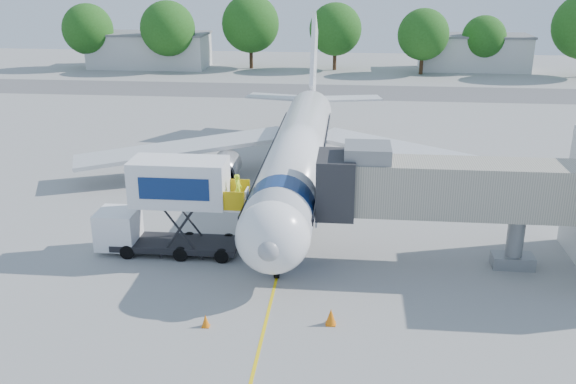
# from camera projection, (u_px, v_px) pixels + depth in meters

# --- Properties ---
(ground) EXTENTS (160.00, 160.00, 0.00)m
(ground) POSITION_uv_depth(u_px,v_px,m) (293.00, 211.00, 42.34)
(ground) COLOR gray
(ground) RESTS_ON ground
(guidance_line) EXTENTS (0.15, 70.00, 0.01)m
(guidance_line) POSITION_uv_depth(u_px,v_px,m) (293.00, 211.00, 42.34)
(guidance_line) COLOR yellow
(guidance_line) RESTS_ON ground
(taxiway_strip) EXTENTS (120.00, 10.00, 0.01)m
(taxiway_strip) POSITION_uv_depth(u_px,v_px,m) (323.00, 92.00, 81.69)
(taxiway_strip) COLOR #59595B
(taxiway_strip) RESTS_ON ground
(aircraft) EXTENTS (34.17, 37.73, 11.35)m
(aircraft) POSITION_uv_depth(u_px,v_px,m) (299.00, 151.00, 45.21)
(aircraft) COLOR white
(aircraft) RESTS_ON ground
(jet_bridge) EXTENTS (13.90, 3.20, 6.60)m
(jet_bridge) POSITION_uv_depth(u_px,v_px,m) (433.00, 188.00, 33.59)
(jet_bridge) COLOR #ABA592
(jet_bridge) RESTS_ON ground
(catering_hiloader) EXTENTS (8.50, 2.44, 5.50)m
(catering_hiloader) POSITION_uv_depth(u_px,v_px,m) (169.00, 207.00, 35.43)
(catering_hiloader) COLOR black
(catering_hiloader) RESTS_ON ground
(ground_tug) EXTENTS (3.90, 2.68, 1.42)m
(ground_tug) POSITION_uv_depth(u_px,v_px,m) (334.00, 365.00, 24.92)
(ground_tug) COLOR white
(ground_tug) RESTS_ON ground
(safety_cone_a) EXTENTS (0.50, 0.50, 0.79)m
(safety_cone_a) POSITION_uv_depth(u_px,v_px,m) (331.00, 317.00, 29.00)
(safety_cone_a) COLOR orange
(safety_cone_a) RESTS_ON ground
(safety_cone_b) EXTENTS (0.38, 0.38, 0.60)m
(safety_cone_b) POSITION_uv_depth(u_px,v_px,m) (206.00, 321.00, 28.85)
(safety_cone_b) COLOR orange
(safety_cone_b) RESTS_ON ground
(outbuilding_left) EXTENTS (18.40, 8.40, 5.30)m
(outbuilding_left) POSITION_uv_depth(u_px,v_px,m) (150.00, 50.00, 100.24)
(outbuilding_left) COLOR beige
(outbuilding_left) RESTS_ON ground
(outbuilding_right) EXTENTS (16.40, 7.40, 5.30)m
(outbuilding_right) POSITION_uv_depth(u_px,v_px,m) (474.00, 52.00, 97.51)
(outbuilding_right) COLOR beige
(outbuilding_right) RESTS_ON ground
(tree_a) EXTENTS (7.68, 7.68, 9.79)m
(tree_a) POSITION_uv_depth(u_px,v_px,m) (88.00, 29.00, 97.62)
(tree_a) COLOR #382314
(tree_a) RESTS_ON ground
(tree_b) EXTENTS (8.11, 8.11, 10.35)m
(tree_b) POSITION_uv_depth(u_px,v_px,m) (168.00, 29.00, 95.16)
(tree_b) COLOR #382314
(tree_b) RESTS_ON ground
(tree_c) EXTENTS (8.72, 8.72, 11.12)m
(tree_c) POSITION_uv_depth(u_px,v_px,m) (251.00, 24.00, 97.45)
(tree_c) COLOR #382314
(tree_c) RESTS_ON ground
(tree_d) EXTENTS (7.85, 7.85, 10.00)m
(tree_d) POSITION_uv_depth(u_px,v_px,m) (335.00, 29.00, 96.19)
(tree_d) COLOR #382314
(tree_d) RESTS_ON ground
(tree_e) EXTENTS (7.40, 7.40, 9.44)m
(tree_e) POSITION_uv_depth(u_px,v_px,m) (423.00, 34.00, 92.53)
(tree_e) COLOR #382314
(tree_e) RESTS_ON ground
(tree_f) EXTENTS (6.49, 6.49, 8.27)m
(tree_f) POSITION_uv_depth(u_px,v_px,m) (484.00, 38.00, 95.01)
(tree_f) COLOR #382314
(tree_f) RESTS_ON ground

